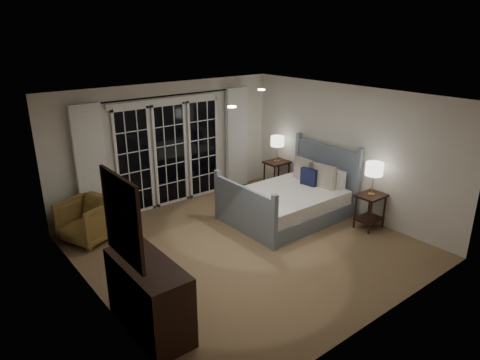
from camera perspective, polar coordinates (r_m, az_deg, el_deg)
floor at (r=7.32m, az=0.89°, el=-8.86°), size 5.00×5.00×0.00m
ceiling at (r=6.50m, az=1.01°, el=10.87°), size 5.00×5.00×0.00m
wall_left at (r=5.68m, az=-19.05°, el=-4.80°), size 0.02×5.00×2.50m
wall_right at (r=8.54m, az=14.07°, el=3.86°), size 0.02×5.00×2.50m
wall_back at (r=8.80m, az=-9.45°, el=4.64°), size 5.00×0.02×2.50m
wall_front at (r=5.27m, az=18.55°, el=-6.67°), size 5.00×0.02×2.50m
french_doors at (r=8.81m, az=-9.26°, el=3.58°), size 2.50×0.04×2.20m
curtain_rod at (r=8.51m, az=-9.49°, el=11.02°), size 3.50×0.03×0.03m
curtain_left at (r=8.09m, az=-19.21°, el=1.70°), size 0.55×0.10×2.25m
curtain_right at (r=9.61m, az=-0.44°, el=5.57°), size 0.55×0.10×2.25m
downlight_a at (r=7.47m, az=2.88°, el=11.93°), size 0.12×0.12×0.01m
downlight_b at (r=5.83m, az=-1.08°, el=9.73°), size 0.12×0.12×0.01m
bed at (r=8.33m, az=6.62°, el=-2.82°), size 2.20×1.58×1.28m
nightstand_left at (r=8.14m, az=16.97°, el=-3.33°), size 0.51×0.40×0.66m
nightstand_right at (r=9.64m, az=4.90°, el=1.20°), size 0.52×0.42×0.68m
lamp_left at (r=7.90m, az=17.48°, el=1.37°), size 0.31×0.31×0.60m
lamp_right at (r=9.45m, az=5.02°, el=5.14°), size 0.30×0.30×0.57m
armchair at (r=7.83m, az=-19.60°, el=-5.06°), size 1.06×1.05×0.74m
dresser at (r=5.42m, az=-12.01°, el=-14.92°), size 0.55×1.29×0.91m
mirror at (r=4.81m, az=-15.44°, el=-4.98°), size 0.05×0.85×1.00m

